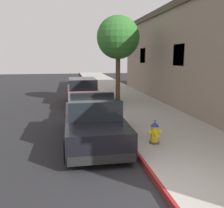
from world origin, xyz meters
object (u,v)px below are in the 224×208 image
street_tree (118,38)px  parked_car_silver_ahead (83,92)px  fire_hydrant (155,133)px  police_cruiser (93,120)px

street_tree → parked_car_silver_ahead: bearing=169.8°
parked_car_silver_ahead → fire_hydrant: size_ratio=6.37×
police_cruiser → street_tree: street_tree is taller
parked_car_silver_ahead → fire_hydrant: bearing=-77.8°
police_cruiser → street_tree: bearing=71.8°
police_cruiser → street_tree: (2.24, 6.81, 3.26)m
police_cruiser → fire_hydrant: police_cruiser is taller
street_tree → fire_hydrant: bearing=-92.7°
parked_car_silver_ahead → fire_hydrant: (1.80, -8.28, -0.22)m
parked_car_silver_ahead → street_tree: (2.17, -0.39, 3.27)m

